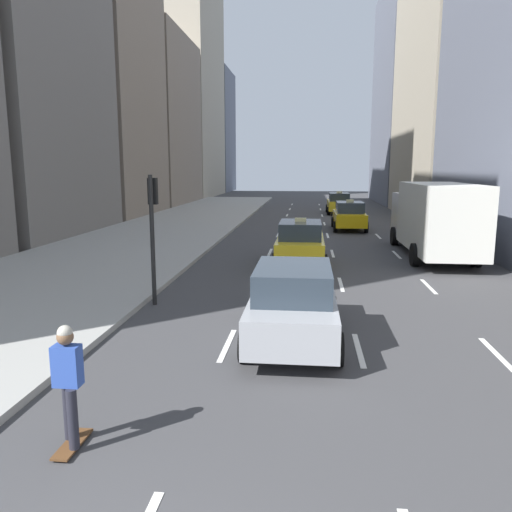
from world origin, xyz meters
The scene contains 11 objects.
sidewalk_left centered at (-7.00, 27.00, 0.07)m, with size 8.00×66.00×0.15m, color #9E9E99.
lane_markings centered at (2.60, 23.00, 0.01)m, with size 5.72×56.00×0.01m.
building_row_left centered at (-14.00, 41.28, 12.84)m, with size 6.00×82.03×29.50m.
building_row_right centered at (12.00, 29.79, 12.94)m, with size 6.00×63.06×36.07m.
taxi_lead centered at (1.20, 17.29, 0.88)m, with size 2.02×4.40×1.87m.
taxi_second centered at (4.00, 28.83, 0.88)m, with size 2.02×4.40×1.87m.
taxi_third centered at (4.00, 39.76, 0.88)m, with size 2.02×4.40×1.87m.
sedan_black_near centered at (1.20, 8.42, 0.88)m, with size 2.02×4.49×1.73m.
box_truck centered at (6.80, 19.62, 1.71)m, with size 2.58×8.40×3.15m.
skateboarder centered at (-1.67, 3.83, 0.96)m, with size 0.36×0.80×1.75m.
traffic_light_pole centered at (-2.75, 11.10, 2.41)m, with size 0.24×0.42×3.60m.
Camera 1 is at (1.49, -2.15, 3.79)m, focal length 35.00 mm.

